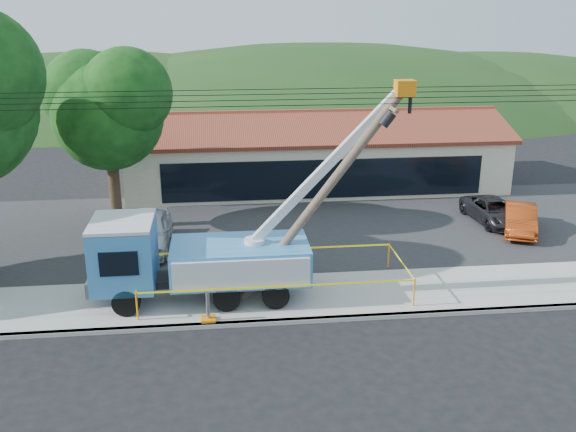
# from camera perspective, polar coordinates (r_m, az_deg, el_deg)

# --- Properties ---
(ground) EXTENTS (120.00, 120.00, 0.00)m
(ground) POSITION_cam_1_polar(r_m,az_deg,el_deg) (21.22, -0.43, -12.21)
(ground) COLOR black
(ground) RESTS_ON ground
(curb) EXTENTS (60.00, 0.25, 0.15)m
(curb) POSITION_cam_1_polar(r_m,az_deg,el_deg) (23.01, -0.98, -9.38)
(curb) COLOR #ABA7A0
(curb) RESTS_ON ground
(sidewalk) EXTENTS (60.00, 4.00, 0.15)m
(sidewalk) POSITION_cam_1_polar(r_m,az_deg,el_deg) (24.69, -1.40, -7.33)
(sidewalk) COLOR #ABA7A0
(sidewalk) RESTS_ON ground
(parking_lot) EXTENTS (60.00, 12.00, 0.10)m
(parking_lot) POSITION_cam_1_polar(r_m,az_deg,el_deg) (32.07, -2.66, -1.14)
(parking_lot) COLOR #28282B
(parking_lot) RESTS_ON ground
(strip_mall) EXTENTS (22.50, 8.53, 4.67)m
(strip_mall) POSITION_cam_1_polar(r_m,az_deg,el_deg) (39.59, 2.33, 5.46)
(strip_mall) COLOR beige
(strip_mall) RESTS_ON ground
(tree_lot) EXTENTS (6.30, 5.60, 8.94)m
(tree_lot) POSITION_cam_1_polar(r_m,az_deg,el_deg) (31.89, -15.78, 9.51)
(tree_lot) COLOR #332316
(tree_lot) RESTS_ON ground
(hill_west) EXTENTS (78.40, 56.00, 28.00)m
(hill_west) POSITION_cam_1_polar(r_m,az_deg,el_deg) (75.09, -16.61, 9.51)
(hill_west) COLOR #1B3E16
(hill_west) RESTS_ON ground
(hill_center) EXTENTS (89.60, 64.00, 32.00)m
(hill_center) POSITION_cam_1_polar(r_m,az_deg,el_deg) (74.88, 2.86, 10.23)
(hill_center) COLOR #1B3E16
(hill_center) RESTS_ON ground
(hill_east) EXTENTS (72.80, 52.00, 26.00)m
(hill_east) POSITION_cam_1_polar(r_m,az_deg,el_deg) (80.51, 17.28, 10.02)
(hill_east) COLOR #1B3E16
(hill_east) RESTS_ON ground
(utility_truck) EXTENTS (11.74, 4.29, 8.07)m
(utility_truck) POSITION_cam_1_polar(r_m,az_deg,el_deg) (24.12, -8.23, -3.57)
(utility_truck) COLOR black
(utility_truck) RESTS_ON ground
(leaning_pole) EXTENTS (6.13, 1.90, 8.01)m
(leaning_pole) POSITION_cam_1_polar(r_m,az_deg,el_deg) (23.38, 3.69, 2.68)
(leaning_pole) COLOR brown
(leaning_pole) RESTS_ON ground
(caution_tape) EXTENTS (10.08, 3.70, 1.07)m
(caution_tape) POSITION_cam_1_polar(r_m,az_deg,el_deg) (24.78, -1.25, -5.05)
(caution_tape) COLOR orange
(caution_tape) RESTS_ON ground
(car_silver) EXTENTS (2.06, 4.96, 1.68)m
(car_silver) POSITION_cam_1_polar(r_m,az_deg,el_deg) (30.12, -12.21, -3.00)
(car_silver) COLOR silver
(car_silver) RESTS_ON ground
(car_red) EXTENTS (2.90, 4.32, 1.35)m
(car_red) POSITION_cam_1_polar(r_m,az_deg,el_deg) (33.50, 19.79, -1.48)
(car_red) COLOR #9A340F
(car_red) RESTS_ON ground
(car_dark) EXTENTS (2.36, 4.51, 1.21)m
(car_dark) POSITION_cam_1_polar(r_m,az_deg,el_deg) (34.50, 17.71, -0.68)
(car_dark) COLOR black
(car_dark) RESTS_ON ground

